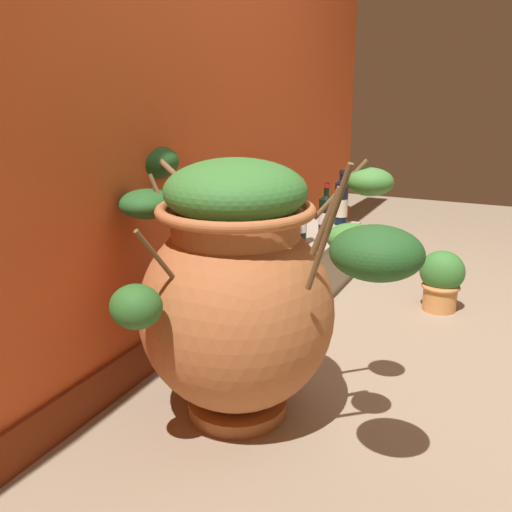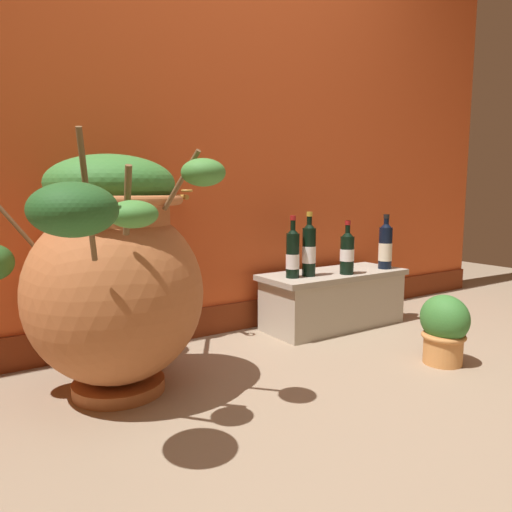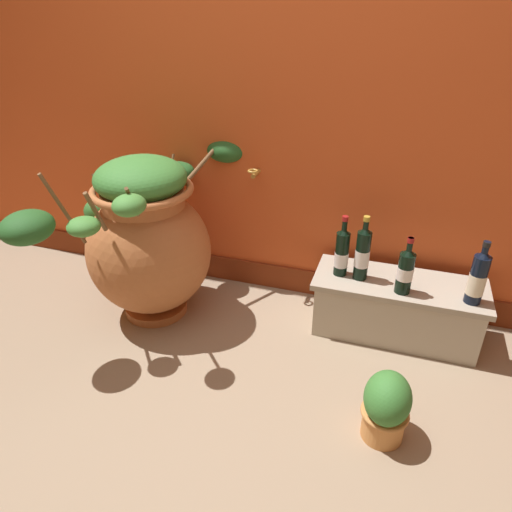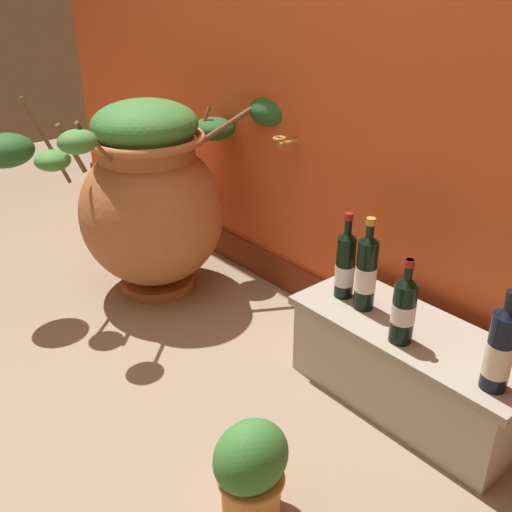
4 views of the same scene
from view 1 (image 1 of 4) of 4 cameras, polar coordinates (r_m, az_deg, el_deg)
name	(u,v)px [view 1 (image 1 of 4)]	position (r m, az deg, el deg)	size (l,w,h in m)	color
ground_plane	(455,371)	(2.54, 18.56, -10.41)	(7.00, 7.00, 0.00)	gray
back_wall	(186,36)	(2.66, -6.72, 20.29)	(4.40, 0.33, 2.60)	#D15123
terracotta_urn	(237,288)	(1.95, -1.88, -3.10)	(0.83, 1.20, 0.92)	#B26638
stone_ledge	(308,261)	(3.24, 5.01, -0.44)	(0.85, 0.34, 0.31)	#B2A893
wine_bottle_left	(300,217)	(2.98, 4.22, 3.74)	(0.07, 0.07, 0.34)	black
wine_bottle_middle	(341,201)	(3.45, 8.19, 5.21)	(0.08, 0.08, 0.31)	black
wine_bottle_right	(291,224)	(2.89, 3.35, 3.06)	(0.07, 0.07, 0.32)	black
wine_bottle_back	(326,214)	(3.15, 6.72, 4.01)	(0.08, 0.08, 0.29)	black
potted_shrub	(441,280)	(3.09, 17.39, -2.19)	(0.19, 0.22, 0.31)	#D68E4C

